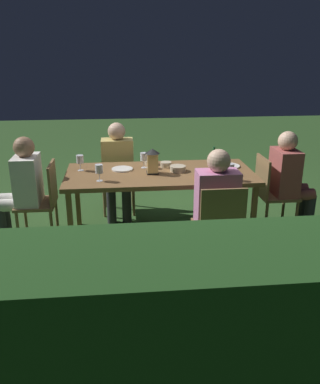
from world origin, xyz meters
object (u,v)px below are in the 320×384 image
Objects in this scene: chair_head_near at (271,191)px; person_in_rust at (290,177)px; chair_side_left_b at (118,173)px; wine_glass_b at (99,170)px; wine_glass_a at (144,157)px; wine_glass_d at (230,169)px; dining_table at (160,177)px; chair_head_far at (43,199)px; bowl_salad at (166,164)px; bowl_bread at (151,162)px; plate_a at (229,166)px; person_in_pink at (215,202)px; person_in_cream at (22,186)px; wine_glass_c at (80,160)px; lantern_centerpiece at (152,160)px; bowl_olives at (178,168)px; person_in_mustard at (118,166)px; bowl_dip at (200,175)px; plate_b at (122,169)px; green_bottle_on_table at (213,164)px.

person_in_rust is (-0.20, 0.00, 0.15)m from chair_head_near.
chair_side_left_b is 1.16m from wine_glass_b.
wine_glass_a and wine_glass_d have the same top height.
dining_table is 2.28× the size of chair_head_far.
chair_head_near is (-1.24, 0.00, -0.20)m from dining_table.
bowl_salad is at bearing -179.05° from wine_glass_a.
chair_side_left_b reaches higher than bowl_bread.
plate_a is 0.70m from bowl_salad.
person_in_pink is 1.81m from chair_head_far.
wine_glass_b is 1.37× the size of bowl_salad.
person_in_rust is (-2.87, 0.00, 0.00)m from person_in_cream.
chair_side_left_b is at bearing -66.41° from wine_glass_a.
bowl_salad is (-0.93, -0.04, -0.09)m from wine_glass_c.
dining_table is 1.44m from person_in_cream.
chair_head_near is at bearing 166.67° from bowl_bread.
lantern_centerpiece reaches higher than bowl_olives.
lantern_centerpiece reaches higher than bowl_salad.
person_in_mustard reaches higher than bowl_olives.
person_in_pink reaches higher than bowl_salad.
person_in_mustard is at bearing -40.83° from bowl_salad.
person_in_cream is (0.99, 0.85, 0.15)m from chair_side_left_b.
bowl_salad is (1.15, -0.19, 0.28)m from chair_head_near.
dining_table is 0.46m from bowl_dip.
chair_side_left_b and chair_head_near have the same top height.
wine_glass_a is 0.70m from bowl_dip.
person_in_rust is at bearing 180.00° from dining_table.
lantern_centerpiece reaches higher than wine_glass_a.
bowl_dip is at bearing -20.74° from wine_glass_d.
chair_head_near is at bearing 175.15° from plate_b.
chair_head_near reaches higher than bowl_olives.
person_in_rust is 6.80× the size of wine_glass_c.
lantern_centerpiece is at bearing 151.72° from plate_b.
green_bottle_on_table is at bearing 167.99° from dining_table.
person_in_cream is 2.68m from chair_head_near.
person_in_pink is 6.80× the size of wine_glass_d.
person_in_mustard reaches higher than wine_glass_b.
person_in_cream is 1.99m from green_bottle_on_table.
bowl_bread is (0.07, -0.31, 0.08)m from dining_table.
chair_side_left_b is at bearing -46.95° from wine_glass_d.
lantern_centerpiece is 0.78m from wine_glass_c.
lantern_centerpiece is 0.53m from bowl_dip.
bowl_bread is (0.62, -0.43, -0.08)m from green_bottle_on_table.
person_in_rust is at bearing -172.58° from green_bottle_on_table.
green_bottle_on_table reaches higher than chair_head_far.
person_in_rust reaches higher than wine_glass_b.
wine_glass_a reaches higher than bowl_olives.
chair_head_far reaches higher than bowl_bread.
person_in_mustard is 1.58m from person_in_pink.
wine_glass_c is 1.29m from bowl_dip.
bowl_dip is at bearing 148.77° from dining_table.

